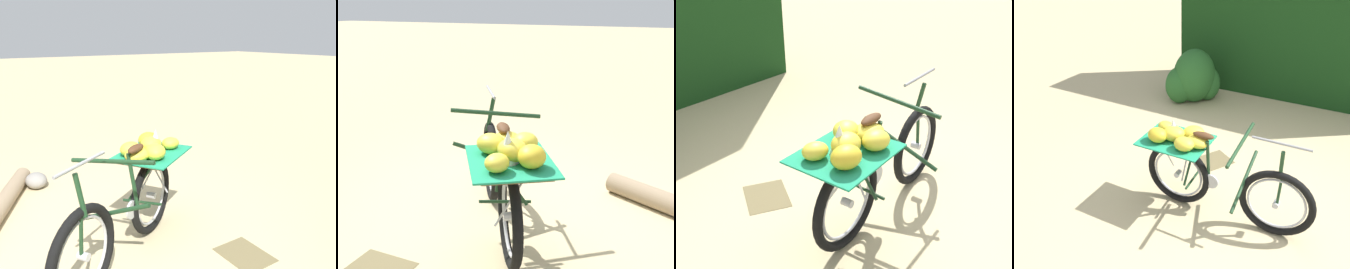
# 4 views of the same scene
# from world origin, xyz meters

# --- Properties ---
(ground_plane) EXTENTS (60.00, 60.00, 0.00)m
(ground_plane) POSITION_xyz_m (0.00, 0.00, 0.00)
(ground_plane) COLOR #C6B284
(bicycle) EXTENTS (1.23, 1.65, 1.03)m
(bicycle) POSITION_xyz_m (-0.35, 0.10, 0.53)
(bicycle) COLOR black
(bicycle) RESTS_ON ground_plane
(leaf_litter_patch) EXTENTS (0.44, 0.36, 0.01)m
(leaf_litter_patch) POSITION_xyz_m (0.24, 0.86, 0.00)
(leaf_litter_patch) COLOR olive
(leaf_litter_patch) RESTS_ON ground_plane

